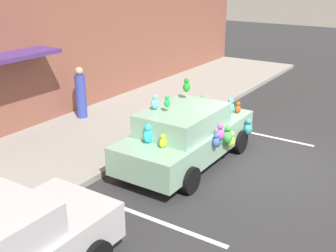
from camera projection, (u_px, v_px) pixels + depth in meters
ground_plane at (262, 165)px, 11.02m from camera, size 60.00×60.00×0.00m
sidewalk at (115, 125)px, 13.57m from camera, size 24.00×4.00×0.15m
storefront_building at (59, 23)px, 13.57m from camera, size 24.00×1.25×6.40m
parking_stripe_front at (255, 134)px, 13.10m from camera, size 0.12×3.60×0.01m
parking_stripe_rear at (149, 218)px, 8.65m from camera, size 0.12×3.60×0.01m
plush_covered_car at (187, 135)px, 10.85m from camera, size 4.40×2.12×2.12m
teddy_bear_on_sidewalk at (168, 110)px, 13.73m from camera, size 0.38×0.31×0.72m
pedestrian_walking_past at (81, 94)px, 13.85m from camera, size 0.34×0.34×1.71m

